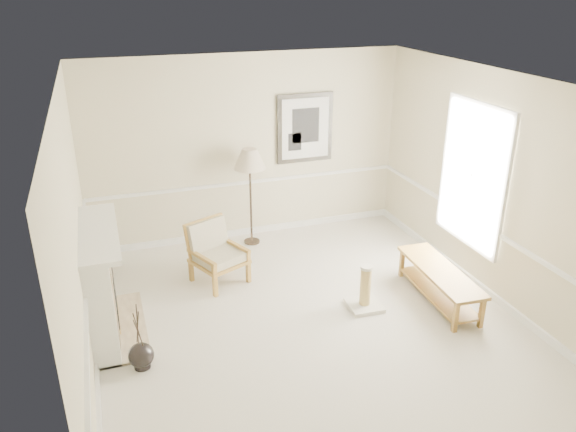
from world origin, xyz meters
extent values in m
plane|color=silver|center=(0.00, 0.00, 0.00)|extent=(5.50, 5.50, 0.00)
cube|color=beige|center=(0.00, 2.75, 1.45)|extent=(5.00, 0.04, 2.90)
cube|color=beige|center=(0.00, -2.75, 1.45)|extent=(5.00, 0.04, 2.90)
cube|color=beige|center=(-2.50, 0.00, 1.45)|extent=(0.04, 5.50, 2.90)
cube|color=beige|center=(2.50, 0.00, 1.45)|extent=(0.04, 5.50, 2.90)
cube|color=white|center=(0.00, 0.00, 2.90)|extent=(5.00, 5.50, 0.04)
cube|color=white|center=(0.00, 2.73, 0.05)|extent=(4.95, 0.04, 0.10)
cube|color=white|center=(0.00, 2.73, 0.90)|extent=(4.95, 0.04, 0.05)
cube|color=white|center=(2.46, 0.40, 1.50)|extent=(0.03, 1.20, 1.80)
cube|color=white|center=(2.45, 0.40, 1.50)|extent=(0.05, 1.34, 1.94)
cube|color=black|center=(0.95, 2.72, 1.70)|extent=(0.92, 0.04, 1.10)
cube|color=white|center=(0.95, 2.69, 1.70)|extent=(0.78, 0.01, 0.96)
cube|color=black|center=(0.95, 2.69, 1.75)|extent=(0.45, 0.01, 0.55)
cube|color=white|center=(-2.36, 0.60, 0.62)|extent=(0.28, 1.50, 1.25)
cube|color=white|center=(-2.31, 0.60, 1.28)|extent=(0.46, 1.64, 0.06)
cube|color=#C6B28E|center=(-2.21, 0.60, 0.55)|extent=(0.02, 1.05, 0.95)
cube|color=black|center=(-2.20, 0.60, 0.42)|extent=(0.02, 0.62, 0.58)
cube|color=#BE923F|center=(-2.20, 0.60, 0.16)|extent=(0.01, 0.66, 0.05)
cube|color=#C6B28E|center=(-2.20, 0.60, 0.01)|extent=(0.60, 1.50, 0.03)
sphere|color=black|center=(-2.01, -0.23, 0.16)|extent=(0.28, 0.28, 0.28)
cylinder|color=black|center=(-2.01, -0.23, 0.04)|extent=(0.18, 0.18, 0.08)
cylinder|color=black|center=(-2.01, -0.23, 0.52)|extent=(0.06, 0.11, 0.43)
cylinder|color=black|center=(-2.01, -0.23, 0.48)|extent=(0.07, 0.13, 0.36)
cylinder|color=black|center=(-2.01, -0.23, 0.55)|extent=(0.04, 0.06, 0.51)
cube|color=#A88036|center=(-0.95, 0.96, 0.17)|extent=(0.07, 0.07, 0.34)
cube|color=#A88036|center=(-1.18, 1.48, 0.17)|extent=(0.07, 0.07, 0.34)
cube|color=#A88036|center=(-0.44, 1.19, 0.17)|extent=(0.07, 0.07, 0.34)
cube|color=#A88036|center=(-0.66, 1.70, 0.17)|extent=(0.07, 0.07, 0.34)
cube|color=#A88036|center=(-0.81, 1.33, 0.32)|extent=(0.84, 0.84, 0.05)
cube|color=#A88036|center=(-0.92, 1.60, 0.60)|extent=(0.64, 0.39, 0.50)
cube|color=#A88036|center=(-1.06, 1.22, 0.47)|extent=(0.31, 0.60, 0.05)
cube|color=#A88036|center=(-0.55, 1.45, 0.47)|extent=(0.31, 0.60, 0.05)
cube|color=beige|center=(-0.81, 1.33, 0.40)|extent=(0.77, 0.77, 0.11)
cube|color=beige|center=(-0.90, 1.55, 0.62)|extent=(0.60, 0.40, 0.44)
cylinder|color=black|center=(-0.05, 2.40, 0.01)|extent=(0.25, 0.25, 0.03)
cylinder|color=black|center=(-0.05, 2.40, 0.72)|extent=(0.03, 0.03, 1.39)
cone|color=beige|center=(-0.05, 2.40, 1.39)|extent=(0.62, 0.62, 0.31)
cube|color=#A88036|center=(1.79, -0.06, 0.42)|extent=(0.55, 1.57, 0.04)
cube|color=#A88036|center=(1.79, -0.06, 0.11)|extent=(0.48, 1.46, 0.03)
cube|color=#A88036|center=(1.57, -0.76, 0.20)|extent=(0.06, 0.06, 0.40)
cube|color=#A88036|center=(1.93, -0.78, 0.20)|extent=(0.06, 0.06, 0.40)
cube|color=#A88036|center=(1.65, 0.66, 0.20)|extent=(0.06, 0.06, 0.40)
cube|color=#A88036|center=(2.01, 0.64, 0.20)|extent=(0.06, 0.06, 0.40)
cube|color=white|center=(0.80, 0.08, 0.03)|extent=(0.44, 0.44, 0.05)
cylinder|color=#DAC570|center=(0.80, 0.08, 0.30)|extent=(0.14, 0.14, 0.50)
cylinder|color=white|center=(0.80, 0.08, 0.58)|extent=(0.16, 0.16, 0.04)
camera|label=1|loc=(-2.12, -5.43, 3.90)|focal=35.00mm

